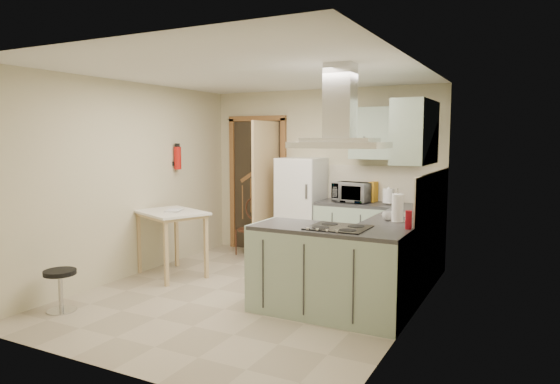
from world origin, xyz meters
The scene contains 28 objects.
floor centered at (0.00, 0.00, 0.00)m, with size 4.20×4.20×0.00m, color tan.
ceiling centered at (0.00, 0.00, 2.50)m, with size 4.20×4.20×0.00m, color silver.
back_wall centered at (0.00, 2.10, 1.25)m, with size 3.60×3.60×0.00m, color beige.
left_wall centered at (-1.80, 0.00, 1.25)m, with size 4.20×4.20×0.00m, color beige.
right_wall centered at (1.80, 0.00, 1.25)m, with size 4.20×4.20×0.00m, color beige.
doorway centered at (-1.10, 2.07, 1.05)m, with size 1.10×0.12×2.10m, color brown.
fridge centered at (-0.20, 1.80, 0.75)m, with size 0.60×0.60×1.50m, color white.
counter_back centered at (0.66, 1.80, 0.45)m, with size 1.08×0.60×0.90m, color #9EB2A0.
counter_right centered at (1.50, 1.12, 0.45)m, with size 0.60×1.95×0.90m, color #9EB2A0.
splashback centered at (0.96, 2.09, 1.15)m, with size 1.68×0.02×0.50m, color beige.
wall_cabinet_back centered at (0.95, 1.93, 1.85)m, with size 0.85×0.35×0.70m, color #9EB2A0.
wall_cabinet_right centered at (1.62, 0.85, 1.85)m, with size 0.35×0.90×0.70m, color #9EB2A0.
peninsula centered at (1.02, -0.18, 0.45)m, with size 1.55×0.65×0.90m, color #9EB2A0.
hob centered at (1.12, -0.18, 0.91)m, with size 0.58×0.50×0.01m, color black.
extractor_hood centered at (1.12, -0.18, 1.72)m, with size 0.90×0.55×0.10m, color silver.
sink centered at (1.50, 0.95, 0.91)m, with size 0.45×0.40×0.01m, color silver.
fire_extinguisher centered at (-1.74, 0.90, 1.50)m, with size 0.10×0.10×0.32m, color #B2140F.
drop_leaf_table centered at (-1.33, 0.23, 0.42)m, with size 0.90×0.68×0.85m, color tan.
bentwood_chair centered at (-1.03, 1.68, 0.39)m, with size 0.35×0.35×0.78m, color #452817.
stool centered at (-1.47, -1.36, 0.22)m, with size 0.33×0.33×0.44m, color black.
microwave centered at (0.58, 1.80, 1.04)m, with size 0.49×0.33×0.27m, color black.
kettle centered at (1.08, 1.81, 1.02)m, with size 0.16×0.16×0.23m, color white.
cereal_box centered at (0.83, 1.97, 1.04)m, with size 0.07×0.19×0.28m, color orange.
soap_bottle centered at (1.59, 1.27, 1.00)m, with size 0.09×0.09×0.19m, color #9E9FA9.
paper_towel centered at (1.55, 0.45, 1.05)m, with size 0.12×0.12×0.31m, color white.
cup centered at (1.44, 0.49, 0.95)m, with size 0.12×0.12×0.10m, color silver.
red_bottle centered at (1.75, 0.09, 0.99)m, with size 0.06×0.06×0.18m, color maroon.
book centered at (-1.39, 0.23, 0.90)m, with size 0.19×0.26×0.11m, color #994933.
Camera 1 is at (2.85, -4.76, 1.79)m, focal length 32.00 mm.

